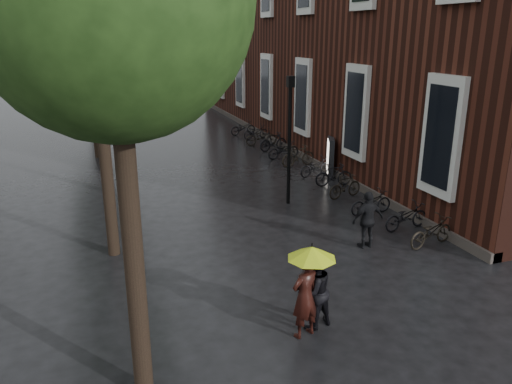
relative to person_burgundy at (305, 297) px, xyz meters
name	(u,v)px	position (x,y,z in m)	size (l,w,h in m)	color
ground	(376,377)	(0.69, -1.64, -0.89)	(120.00, 120.00, 0.00)	black
brick_building	(358,31)	(11.15, 17.82, 5.10)	(10.20, 33.20, 12.00)	#38160F
street_trees	(88,22)	(-3.31, 14.27, 5.45)	(4.33, 34.03, 8.91)	black
person_burgundy	(305,297)	(0.00, 0.00, 0.00)	(0.65, 0.43, 1.79)	black
person_black	(314,291)	(0.33, 0.25, -0.06)	(0.81, 0.63, 1.67)	black
lime_umbrella	(312,253)	(0.17, 0.10, 0.89)	(1.01, 1.01, 1.49)	black
pedestrian_walking	(368,220)	(3.54, 3.46, -0.05)	(0.99, 0.41, 1.68)	black
parked_bicycles	(304,160)	(5.30, 11.82, -0.44)	(2.03, 18.35, 1.03)	black
ad_lightbox	(330,157)	(6.01, 10.61, -0.06)	(0.26, 1.10, 1.66)	black
lamp_post	(290,128)	(2.88, 7.78, 1.86)	(0.23, 0.23, 4.54)	black
cycle_sign	(124,124)	(-2.05, 16.98, 0.74)	(0.13, 0.45, 2.46)	#262628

